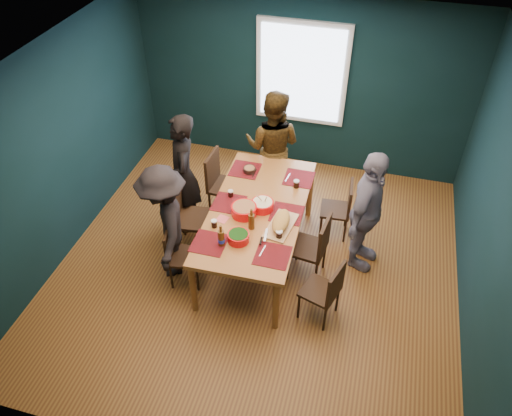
{
  "coord_description": "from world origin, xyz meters",
  "views": [
    {
      "loc": [
        1.14,
        -4.25,
        4.79
      ],
      "look_at": [
        -0.06,
        0.15,
        0.88
      ],
      "focal_mm": 35.0,
      "sensor_mm": 36.0,
      "label": 1
    }
  ],
  "objects": [
    {
      "name": "room",
      "position": [
        0.0,
        0.27,
        1.37
      ],
      "size": [
        5.01,
        5.01,
        2.71
      ],
      "color": "olive",
      "rests_on": "ground"
    },
    {
      "name": "dining_table",
      "position": [
        -0.05,
        0.18,
        0.76
      ],
      "size": [
        1.16,
        2.24,
        0.84
      ],
      "rotation": [
        0.0,
        0.0,
        0.03
      ],
      "color": "#A65D31",
      "rests_on": "floor"
    },
    {
      "name": "chair_left_far",
      "position": [
        -0.79,
        0.94,
        0.57
      ],
      "size": [
        0.47,
        0.47,
        0.98
      ],
      "rotation": [
        0.0,
        0.0,
        -0.06
      ],
      "color": "black",
      "rests_on": "floor"
    },
    {
      "name": "chair_left_mid",
      "position": [
        -1.0,
        0.14,
        0.59
      ],
      "size": [
        0.52,
        0.52,
        1.02
      ],
      "rotation": [
        0.0,
        0.0,
        0.13
      ],
      "color": "black",
      "rests_on": "floor"
    },
    {
      "name": "chair_left_near",
      "position": [
        -0.86,
        -0.44,
        0.49
      ],
      "size": [
        0.44,
        0.44,
        0.84
      ],
      "rotation": [
        0.0,
        0.0,
        0.16
      ],
      "color": "black",
      "rests_on": "floor"
    },
    {
      "name": "chair_right_far",
      "position": [
        0.92,
        0.92,
        0.49
      ],
      "size": [
        0.41,
        0.41,
        0.84
      ],
      "rotation": [
        0.0,
        0.0,
        0.08
      ],
      "color": "black",
      "rests_on": "floor"
    },
    {
      "name": "chair_right_mid",
      "position": [
        0.71,
        0.05,
        0.55
      ],
      "size": [
        0.47,
        0.47,
        0.94
      ],
      "rotation": [
        0.0,
        0.0,
        -0.13
      ],
      "color": "black",
      "rests_on": "floor"
    },
    {
      "name": "chair_right_near",
      "position": [
        0.95,
        -0.56,
        0.5
      ],
      "size": [
        0.49,
        0.49,
        0.86
      ],
      "rotation": [
        0.0,
        0.0,
        -0.31
      ],
      "color": "black",
      "rests_on": "floor"
    },
    {
      "name": "person_far_left",
      "position": [
        -1.16,
        0.55,
        0.86
      ],
      "size": [
        0.63,
        0.74,
        1.73
      ],
      "primitive_type": "imported",
      "rotation": [
        0.0,
        0.0,
        5.13
      ],
      "color": "black",
      "rests_on": "floor"
    },
    {
      "name": "person_back",
      "position": [
        -0.19,
        1.54,
        0.85
      ],
      "size": [
        0.85,
        0.68,
        1.7
      ],
      "primitive_type": "imported",
      "rotation": [
        0.0,
        0.0,
        3.1
      ],
      "color": "black",
      "rests_on": "floor"
    },
    {
      "name": "person_right",
      "position": [
        1.24,
        0.46,
        0.84
      ],
      "size": [
        0.64,
        1.06,
        1.68
      ],
      "primitive_type": "imported",
      "rotation": [
        0.0,
        0.0,
        1.32
      ],
      "color": "silver",
      "rests_on": "floor"
    },
    {
      "name": "person_near_left",
      "position": [
        -1.05,
        -0.3,
        0.79
      ],
      "size": [
        0.95,
        1.17,
        1.57
      ],
      "primitive_type": "imported",
      "rotation": [
        0.0,
        0.0,
        5.13
      ],
      "color": "black",
      "rests_on": "floor"
    },
    {
      "name": "bowl_salad",
      "position": [
        -0.17,
        0.03,
        0.91
      ],
      "size": [
        0.31,
        0.31,
        0.13
      ],
      "color": "red",
      "rests_on": "dining_table"
    },
    {
      "name": "bowl_dumpling",
      "position": [
        0.01,
        0.19,
        0.9
      ],
      "size": [
        0.27,
        0.27,
        0.25
      ],
      "color": "red",
      "rests_on": "dining_table"
    },
    {
      "name": "bowl_herbs",
      "position": [
        -0.11,
        -0.42,
        0.9
      ],
      "size": [
        0.25,
        0.25,
        0.11
      ],
      "color": "red",
      "rests_on": "dining_table"
    },
    {
      "name": "cutting_board",
      "position": [
        0.3,
        -0.06,
        0.91
      ],
      "size": [
        0.34,
        0.67,
        0.14
      ],
      "rotation": [
        0.0,
        0.0,
        -0.15
      ],
      "color": "tan",
      "rests_on": "dining_table"
    },
    {
      "name": "small_bowl",
      "position": [
        -0.34,
        0.87,
        0.88
      ],
      "size": [
        0.17,
        0.17,
        0.07
      ],
      "color": "black",
      "rests_on": "dining_table"
    },
    {
      "name": "beer_bottle_a",
      "position": [
        -0.27,
        -0.53,
        0.95
      ],
      "size": [
        0.08,
        0.08,
        0.29
      ],
      "color": "#492B0D",
      "rests_on": "dining_table"
    },
    {
      "name": "beer_bottle_b",
      "position": [
        -0.02,
        -0.18,
        0.95
      ],
      "size": [
        0.07,
        0.07,
        0.28
      ],
      "color": "#492B0D",
      "rests_on": "dining_table"
    },
    {
      "name": "cola_glass_a",
      "position": [
        -0.45,
        -0.27,
        0.9
      ],
      "size": [
        0.07,
        0.07,
        0.1
      ],
      "color": "black",
      "rests_on": "dining_table"
    },
    {
      "name": "cola_glass_b",
      "position": [
        0.32,
        -0.25,
        0.9
      ],
      "size": [
        0.08,
        0.08,
        0.11
      ],
      "color": "black",
      "rests_on": "dining_table"
    },
    {
      "name": "cola_glass_c",
      "position": [
        0.32,
        0.71,
        0.9
      ],
      "size": [
        0.07,
        0.07,
        0.1
      ],
      "color": "black",
      "rests_on": "dining_table"
    },
    {
      "name": "cola_glass_d",
      "position": [
        -0.43,
        0.31,
        0.89
      ],
      "size": [
        0.07,
        0.07,
        0.09
      ],
      "color": "black",
      "rests_on": "dining_table"
    },
    {
      "name": "napkin_a",
      "position": [
        0.34,
        0.25,
        0.84
      ],
      "size": [
        0.17,
        0.17,
        0.0
      ],
      "primitive_type": "cube",
      "rotation": [
        0.0,
        0.0,
        0.16
      ],
      "color": "#E15F65",
      "rests_on": "dining_table"
    },
    {
      "name": "napkin_b",
      "position": [
        -0.4,
        -0.12,
        0.84
      ],
      "size": [
        0.15,
        0.15,
        0.0
      ],
      "primitive_type": "cube",
      "rotation": [
        0.0,
        0.0,
        -0.21
      ],
      "color": "#E15F65",
      "rests_on": "dining_table"
    },
    {
      "name": "napkin_c",
      "position": [
        0.3,
        -0.53,
        0.84
      ],
      "size": [
        0.17,
        0.17,
        0.0
      ],
      "primitive_type": "cube",
      "rotation": [
        0.0,
        0.0,
        0.11
      ],
      "color": "#E15F65",
      "rests_on": "dining_table"
    }
  ]
}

